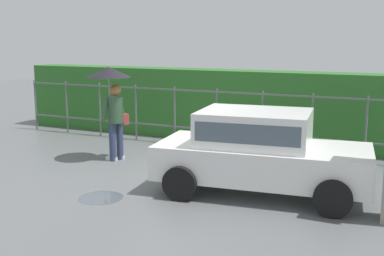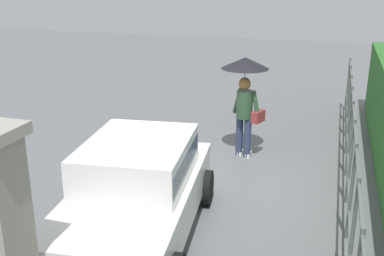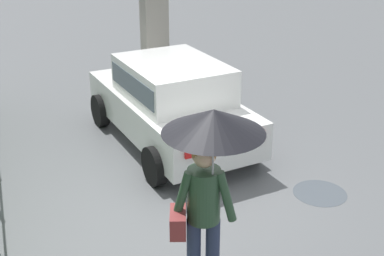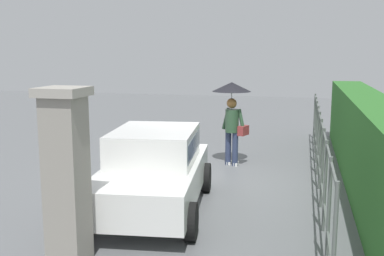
{
  "view_description": "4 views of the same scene",
  "coord_description": "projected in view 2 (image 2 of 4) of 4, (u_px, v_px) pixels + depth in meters",
  "views": [
    {
      "loc": [
        4.21,
        -8.44,
        2.72
      ],
      "look_at": [
        0.27,
        0.01,
        0.97
      ],
      "focal_mm": 44.51,
      "sensor_mm": 36.0,
      "label": 1
    },
    {
      "loc": [
        7.5,
        2.07,
        3.78
      ],
      "look_at": [
        -0.05,
        -0.25,
        1.13
      ],
      "focal_mm": 43.86,
      "sensor_mm": 36.0,
      "label": 2
    },
    {
      "loc": [
        -5.95,
        2.07,
        3.85
      ],
      "look_at": [
        -0.15,
        -0.14,
        1.14
      ],
      "focal_mm": 48.47,
      "sensor_mm": 36.0,
      "label": 3
    },
    {
      "loc": [
        9.48,
        2.07,
        2.87
      ],
      "look_at": [
        -0.34,
        -0.33,
        1.17
      ],
      "focal_mm": 42.63,
      "sensor_mm": 36.0,
      "label": 4
    }
  ],
  "objects": [
    {
      "name": "gate_pillar",
      "position": [
        1.0,
        239.0,
        4.68
      ],
      "size": [
        0.6,
        0.6,
        2.42
      ],
      "color": "gray",
      "rests_on": "ground"
    },
    {
      "name": "fence_section",
      "position": [
        350.0,
        146.0,
        8.34
      ],
      "size": [
        10.68,
        0.05,
        1.5
      ],
      "color": "#59605B",
      "rests_on": "ground"
    },
    {
      "name": "pedestrian",
      "position": [
        245.0,
        83.0,
        9.66
      ],
      "size": [
        0.99,
        0.99,
        2.11
      ],
      "rotation": [
        0.0,
        0.0,
        2.79
      ],
      "color": "#2D3856",
      "rests_on": "ground"
    },
    {
      "name": "car",
      "position": [
        137.0,
        187.0,
        6.81
      ],
      "size": [
        3.89,
        2.21,
        1.48
      ],
      "rotation": [
        0.0,
        0.0,
        0.12
      ],
      "color": "white",
      "rests_on": "ground"
    },
    {
      "name": "puddle_near",
      "position": [
        120.0,
        165.0,
        9.63
      ],
      "size": [
        0.77,
        0.77,
        0.0
      ],
      "primitive_type": "cylinder",
      "color": "#4C545B",
      "rests_on": "ground"
    },
    {
      "name": "ground_plane",
      "position": [
        204.0,
        189.0,
        8.58
      ],
      "size": [
        40.0,
        40.0,
        0.0
      ],
      "primitive_type": "plane",
      "color": "slate"
    }
  ]
}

